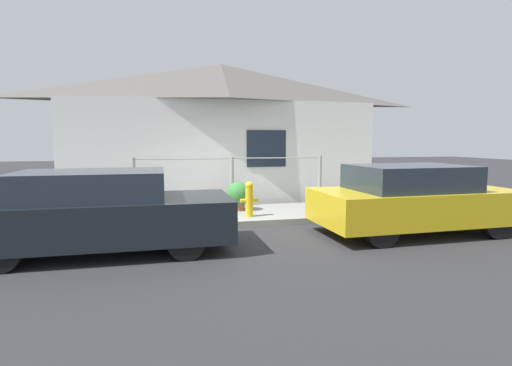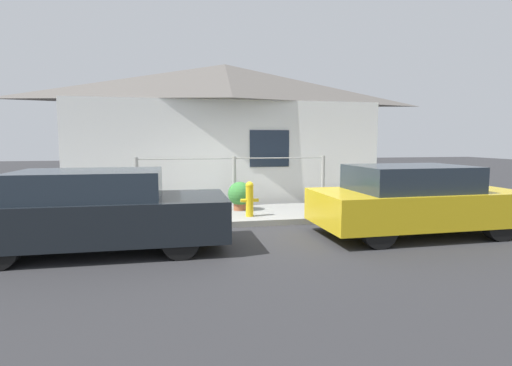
% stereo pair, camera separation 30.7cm
% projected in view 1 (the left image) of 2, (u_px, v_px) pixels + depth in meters
% --- Properties ---
extents(ground_plane, '(60.00, 60.00, 0.00)m').
position_uv_depth(ground_plane, '(249.00, 227.00, 8.39)').
color(ground_plane, '#2D2D30').
extents(sidewalk, '(24.00, 2.09, 0.13)m').
position_uv_depth(sidewalk, '(239.00, 215.00, 9.39)').
color(sidewalk, gray).
rests_on(sidewalk, ground_plane).
extents(house, '(8.96, 2.23, 4.00)m').
position_uv_depth(house, '(222.00, 92.00, 11.44)').
color(house, white).
rests_on(house, ground_plane).
extents(fence, '(4.90, 0.10, 1.28)m').
position_uv_depth(fence, '(232.00, 179.00, 10.18)').
color(fence, '#999993').
rests_on(fence, sidewalk).
extents(car_left, '(4.11, 1.71, 1.34)m').
position_uv_depth(car_left, '(101.00, 212.00, 6.44)').
color(car_left, black).
rests_on(car_left, ground_plane).
extents(car_right, '(3.93, 1.84, 1.34)m').
position_uv_depth(car_right, '(414.00, 199.00, 7.78)').
color(car_right, gold).
rests_on(car_right, ground_plane).
extents(fire_hydrant, '(0.40, 0.18, 0.78)m').
position_uv_depth(fire_hydrant, '(249.00, 198.00, 8.86)').
color(fire_hydrant, yellow).
rests_on(fire_hydrant, sidewalk).
extents(potted_plant_near_hydrant, '(0.58, 0.58, 0.69)m').
position_uv_depth(potted_plant_near_hydrant, '(238.00, 195.00, 9.66)').
color(potted_plant_near_hydrant, '#9E5638').
rests_on(potted_plant_near_hydrant, sidewalk).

